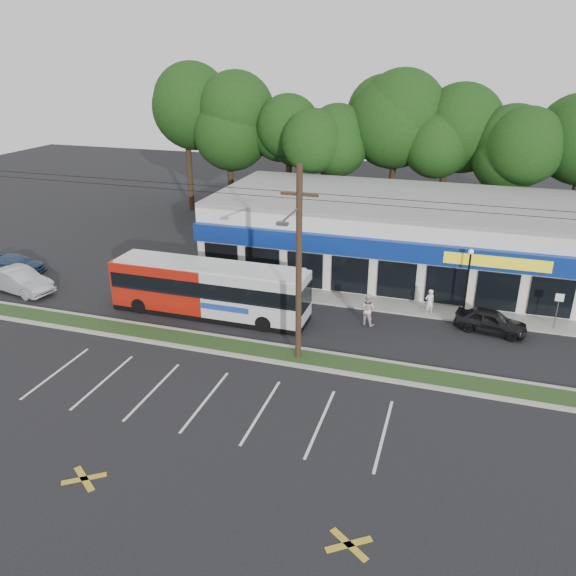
{
  "coord_description": "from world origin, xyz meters",
  "views": [
    {
      "loc": [
        10.21,
        -23.41,
        14.54
      ],
      "look_at": [
        1.18,
        5.0,
        2.12
      ],
      "focal_mm": 35.0,
      "sensor_mm": 36.0,
      "label": 1
    }
  ],
  "objects_px": {
    "metrobus": "(209,288)",
    "pedestrian_b": "(368,309)",
    "utility_pole": "(295,260)",
    "pedestrian_a": "(429,302)",
    "car_dark": "(491,321)",
    "sign_post": "(558,305)",
    "lamp_post": "(468,275)",
    "car_blue": "(18,263)",
    "car_silver": "(20,281)"
  },
  "relations": [
    {
      "from": "utility_pole",
      "to": "lamp_post",
      "type": "bearing_deg",
      "value": 43.95
    },
    {
      "from": "sign_post",
      "to": "car_blue",
      "type": "distance_m",
      "value": 36.05
    },
    {
      "from": "car_dark",
      "to": "pedestrian_b",
      "type": "distance_m",
      "value": 6.91
    },
    {
      "from": "car_silver",
      "to": "utility_pole",
      "type": "bearing_deg",
      "value": -87.38
    },
    {
      "from": "pedestrian_a",
      "to": "pedestrian_b",
      "type": "distance_m",
      "value": 4.15
    },
    {
      "from": "car_silver",
      "to": "pedestrian_a",
      "type": "bearing_deg",
      "value": -68.85
    },
    {
      "from": "lamp_post",
      "to": "car_silver",
      "type": "bearing_deg",
      "value": -169.99
    },
    {
      "from": "sign_post",
      "to": "pedestrian_b",
      "type": "relative_size",
      "value": 1.16
    },
    {
      "from": "pedestrian_a",
      "to": "car_blue",
      "type": "bearing_deg",
      "value": -28.44
    },
    {
      "from": "utility_pole",
      "to": "pedestrian_b",
      "type": "height_order",
      "value": "utility_pole"
    },
    {
      "from": "utility_pole",
      "to": "metrobus",
      "type": "height_order",
      "value": "utility_pole"
    },
    {
      "from": "car_silver",
      "to": "pedestrian_a",
      "type": "relative_size",
      "value": 3.04
    },
    {
      "from": "sign_post",
      "to": "utility_pole",
      "type": "bearing_deg",
      "value": -149.85
    },
    {
      "from": "car_dark",
      "to": "metrobus",
      "type": "bearing_deg",
      "value": 110.59
    },
    {
      "from": "car_blue",
      "to": "pedestrian_b",
      "type": "height_order",
      "value": "pedestrian_b"
    },
    {
      "from": "lamp_post",
      "to": "pedestrian_a",
      "type": "distance_m",
      "value": 2.75
    },
    {
      "from": "utility_pole",
      "to": "pedestrian_b",
      "type": "distance_m",
      "value": 7.33
    },
    {
      "from": "utility_pole",
      "to": "pedestrian_a",
      "type": "bearing_deg",
      "value": 50.84
    },
    {
      "from": "car_silver",
      "to": "car_blue",
      "type": "xyz_separation_m",
      "value": [
        -3.0,
        3.14,
        -0.22
      ]
    },
    {
      "from": "sign_post",
      "to": "car_blue",
      "type": "xyz_separation_m",
      "value": [
        -36.0,
        -1.57,
        -0.96
      ]
    },
    {
      "from": "sign_post",
      "to": "pedestrian_b",
      "type": "xyz_separation_m",
      "value": [
        -10.31,
        -2.57,
        -0.6
      ]
    },
    {
      "from": "pedestrian_b",
      "to": "car_silver",
      "type": "bearing_deg",
      "value": 22.14
    },
    {
      "from": "lamp_post",
      "to": "pedestrian_b",
      "type": "relative_size",
      "value": 2.22
    },
    {
      "from": "metrobus",
      "to": "car_dark",
      "type": "distance_m",
      "value": 16.32
    },
    {
      "from": "sign_post",
      "to": "car_dark",
      "type": "relative_size",
      "value": 0.57
    },
    {
      "from": "pedestrian_a",
      "to": "sign_post",
      "type": "bearing_deg",
      "value": 149.21
    },
    {
      "from": "car_silver",
      "to": "car_dark",
      "type": "bearing_deg",
      "value": -72.55
    },
    {
      "from": "lamp_post",
      "to": "metrobus",
      "type": "height_order",
      "value": "lamp_post"
    },
    {
      "from": "utility_pole",
      "to": "pedestrian_a",
      "type": "distance_m",
      "value": 10.8
    },
    {
      "from": "metrobus",
      "to": "car_dark",
      "type": "relative_size",
      "value": 3.08
    },
    {
      "from": "car_silver",
      "to": "pedestrian_a",
      "type": "distance_m",
      "value": 26.41
    },
    {
      "from": "sign_post",
      "to": "car_dark",
      "type": "height_order",
      "value": "sign_post"
    },
    {
      "from": "pedestrian_b",
      "to": "sign_post",
      "type": "bearing_deg",
      "value": -149.22
    },
    {
      "from": "utility_pole",
      "to": "metrobus",
      "type": "distance_m",
      "value": 8.22
    },
    {
      "from": "lamp_post",
      "to": "pedestrian_b",
      "type": "distance_m",
      "value": 6.24
    },
    {
      "from": "car_blue",
      "to": "utility_pole",
      "type": "bearing_deg",
      "value": -106.46
    },
    {
      "from": "metrobus",
      "to": "pedestrian_b",
      "type": "relative_size",
      "value": 6.29
    },
    {
      "from": "utility_pole",
      "to": "metrobus",
      "type": "bearing_deg",
      "value": 150.84
    },
    {
      "from": "utility_pole",
      "to": "metrobus",
      "type": "relative_size",
      "value": 4.15
    },
    {
      "from": "lamp_post",
      "to": "sign_post",
      "type": "bearing_deg",
      "value": -2.58
    },
    {
      "from": "lamp_post",
      "to": "car_dark",
      "type": "relative_size",
      "value": 1.09
    },
    {
      "from": "utility_pole",
      "to": "car_silver",
      "type": "xyz_separation_m",
      "value": [
        -19.83,
        2.93,
        -4.6
      ]
    },
    {
      "from": "car_silver",
      "to": "pedestrian_a",
      "type": "xyz_separation_m",
      "value": [
        26.0,
        4.64,
        -0.0
      ]
    },
    {
      "from": "sign_post",
      "to": "car_blue",
      "type": "bearing_deg",
      "value": -177.5
    },
    {
      "from": "lamp_post",
      "to": "pedestrian_a",
      "type": "bearing_deg",
      "value": -171.47
    },
    {
      "from": "lamp_post",
      "to": "car_dark",
      "type": "height_order",
      "value": "lamp_post"
    },
    {
      "from": "utility_pole",
      "to": "pedestrian_b",
      "type": "xyz_separation_m",
      "value": [
        2.86,
        5.07,
        -4.46
      ]
    },
    {
      "from": "car_blue",
      "to": "car_dark",
      "type": "bearing_deg",
      "value": -91.25
    },
    {
      "from": "car_dark",
      "to": "car_silver",
      "type": "height_order",
      "value": "car_silver"
    },
    {
      "from": "sign_post",
      "to": "metrobus",
      "type": "distance_m",
      "value": 19.99
    }
  ]
}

